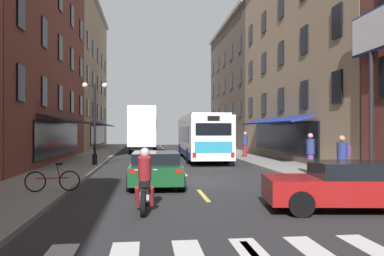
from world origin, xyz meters
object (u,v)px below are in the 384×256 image
at_px(pedestrian_mid, 245,144).
at_px(box_truck, 143,130).
at_px(motorcycle_rider, 145,184).
at_px(pedestrian_near, 342,158).
at_px(sedan_near, 359,185).
at_px(sedan_mid, 156,168).
at_px(transit_bus, 201,136).
at_px(pedestrian_far, 310,153).
at_px(bicycle_near, 53,180).
at_px(sedan_far, 142,142).
at_px(billboard_sign, 371,52).
at_px(street_lamp_twin, 95,119).

bearing_deg(pedestrian_mid, box_truck, 102.48).
height_order(motorcycle_rider, pedestrian_near, pedestrian_near).
bearing_deg(pedestrian_near, box_truck, -4.37).
distance_m(sedan_near, sedan_mid, 7.51).
xyz_separation_m(transit_bus, pedestrian_far, (3.47, -10.84, -0.56)).
bearing_deg(box_truck, pedestrian_near, -72.06).
bearing_deg(bicycle_near, sedan_near, -21.05).
distance_m(sedan_far, pedestrian_mid, 19.75).
bearing_deg(billboard_sign, pedestrian_mid, 97.55).
distance_m(pedestrian_near, pedestrian_mid, 14.41).
bearing_deg(bicycle_near, motorcycle_rider, -42.68).
distance_m(transit_bus, street_lamp_twin, 8.45).
height_order(sedan_near, bicycle_near, sedan_near).
distance_m(sedan_mid, sedan_far, 31.01).
xyz_separation_m(sedan_near, pedestrian_near, (1.50, 3.77, 0.42)).
relative_size(sedan_near, bicycle_near, 2.91).
bearing_deg(street_lamp_twin, box_truck, 79.09).
distance_m(sedan_mid, bicycle_near, 3.96).
xyz_separation_m(box_truck, street_lamp_twin, (-2.60, -13.50, 0.61)).
bearing_deg(bicycle_near, sedan_far, 85.69).
relative_size(pedestrian_mid, street_lamp_twin, 0.39).
bearing_deg(billboard_sign, sedan_mid, 176.71).
bearing_deg(street_lamp_twin, billboard_sign, -34.98).
xyz_separation_m(sedan_mid, bicycle_near, (-3.35, -2.10, -0.16)).
height_order(sedan_far, street_lamp_twin, street_lamp_twin).
bearing_deg(sedan_far, bicycle_near, -94.31).
relative_size(sedan_far, pedestrian_near, 2.50).
bearing_deg(pedestrian_mid, pedestrian_far, -117.63).
distance_m(billboard_sign, box_truck, 23.84).
xyz_separation_m(transit_bus, pedestrian_mid, (3.24, 0.13, -0.55)).
bearing_deg(street_lamp_twin, transit_bus, 35.53).
bearing_deg(pedestrian_mid, sedan_near, -123.67).
bearing_deg(sedan_mid, bicycle_near, -147.98).
xyz_separation_m(billboard_sign, box_truck, (-9.22, 21.77, -3.09)).
bearing_deg(bicycle_near, pedestrian_near, 2.67).
xyz_separation_m(box_truck, sedan_mid, (0.69, -21.28, -1.48)).
distance_m(pedestrian_near, pedestrian_far, 3.44).
relative_size(sedan_near, pedestrian_near, 2.79).
bearing_deg(pedestrian_near, pedestrian_mid, -22.48).
distance_m(sedan_far, pedestrian_near, 33.50).
bearing_deg(bicycle_near, billboard_sign, 7.70).
bearing_deg(transit_bus, street_lamp_twin, -144.47).
xyz_separation_m(sedan_far, pedestrian_near, (7.58, -32.63, 0.34)).
bearing_deg(pedestrian_far, motorcycle_rider, -139.43).
xyz_separation_m(bicycle_near, pedestrian_near, (10.07, 0.47, 0.59)).
bearing_deg(street_lamp_twin, pedestrian_near, -43.20).
relative_size(box_truck, motorcycle_rider, 3.71).
distance_m(transit_bus, sedan_mid, 13.17).
relative_size(billboard_sign, sedan_near, 1.35).
distance_m(transit_bus, sedan_far, 18.89).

